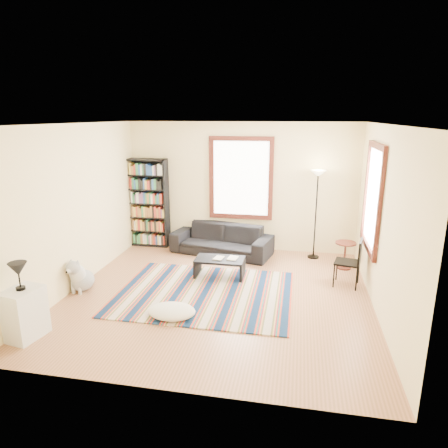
% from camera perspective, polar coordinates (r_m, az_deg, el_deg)
% --- Properties ---
extents(floor, '(5.00, 5.00, 0.10)m').
position_cam_1_polar(floor, '(6.87, -0.79, -10.38)').
color(floor, '#AC704E').
rests_on(floor, ground).
extents(ceiling, '(5.00, 5.00, 0.10)m').
position_cam_1_polar(ceiling, '(6.20, -0.89, 14.57)').
color(ceiling, white).
rests_on(ceiling, floor).
extents(wall_back, '(5.00, 0.10, 2.80)m').
position_cam_1_polar(wall_back, '(8.84, 2.49, 5.33)').
color(wall_back, '#FFE7AB').
rests_on(wall_back, floor).
extents(wall_front, '(5.00, 0.10, 2.80)m').
position_cam_1_polar(wall_front, '(4.03, -8.18, -7.14)').
color(wall_front, '#FFE7AB').
rests_on(wall_front, floor).
extents(wall_left, '(0.10, 5.00, 2.80)m').
position_cam_1_polar(wall_left, '(7.32, -20.81, 2.23)').
color(wall_left, '#FFE7AB').
rests_on(wall_left, floor).
extents(wall_right, '(0.10, 5.00, 2.80)m').
position_cam_1_polar(wall_right, '(6.39, 22.17, 0.31)').
color(wall_right, '#FFE7AB').
rests_on(wall_right, floor).
extents(window_back, '(1.20, 0.06, 1.60)m').
position_cam_1_polar(window_back, '(8.73, 2.43, 6.53)').
color(window_back, white).
rests_on(window_back, wall_back).
extents(window_right, '(0.06, 1.20, 1.60)m').
position_cam_1_polar(window_right, '(7.10, 20.50, 3.54)').
color(window_right, white).
rests_on(window_right, wall_right).
extents(rug, '(2.91, 2.33, 0.02)m').
position_cam_1_polar(rug, '(6.89, -2.75, -9.79)').
color(rug, '#0D2242').
rests_on(rug, floor).
extents(sofa, '(2.29, 1.28, 0.63)m').
position_cam_1_polar(sofa, '(8.68, -0.34, -2.24)').
color(sofa, black).
rests_on(sofa, floor).
extents(bookshelf, '(0.90, 0.30, 2.00)m').
position_cam_1_polar(bookshelf, '(9.23, -10.73, 2.97)').
color(bookshelf, black).
rests_on(bookshelf, floor).
extents(coffee_table, '(1.00, 0.71, 0.36)m').
position_cam_1_polar(coffee_table, '(7.49, -0.61, -6.24)').
color(coffee_table, black).
rests_on(coffee_table, floor).
extents(book_a, '(0.20, 0.25, 0.02)m').
position_cam_1_polar(book_a, '(7.44, -1.37, -4.82)').
color(book_a, beige).
rests_on(book_a, coffee_table).
extents(book_b, '(0.21, 0.26, 0.02)m').
position_cam_1_polar(book_b, '(7.44, 0.60, -4.83)').
color(book_b, beige).
rests_on(book_b, coffee_table).
extents(floor_cushion, '(0.78, 0.63, 0.18)m').
position_cam_1_polar(floor_cushion, '(6.17, -7.46, -12.25)').
color(floor_cushion, silver).
rests_on(floor_cushion, floor).
extents(floor_lamp, '(0.38, 0.38, 1.86)m').
position_cam_1_polar(floor_lamp, '(8.47, 12.97, 1.24)').
color(floor_lamp, black).
rests_on(floor_lamp, floor).
extents(side_table, '(0.53, 0.53, 0.54)m').
position_cam_1_polar(side_table, '(8.20, 16.86, -4.30)').
color(side_table, '#4F1D13').
rests_on(side_table, floor).
extents(folding_chair, '(0.50, 0.48, 0.86)m').
position_cam_1_polar(folding_chair, '(7.36, 17.20, -5.26)').
color(folding_chair, black).
rests_on(folding_chair, floor).
extents(white_cabinet, '(0.46, 0.56, 0.70)m').
position_cam_1_polar(white_cabinet, '(6.12, -26.62, -11.37)').
color(white_cabinet, silver).
rests_on(white_cabinet, floor).
extents(table_lamp, '(0.30, 0.30, 0.38)m').
position_cam_1_polar(table_lamp, '(5.91, -27.25, -6.65)').
color(table_lamp, black).
rests_on(table_lamp, white_cabinet).
extents(dog, '(0.50, 0.65, 0.59)m').
position_cam_1_polar(dog, '(7.32, -19.62, -6.72)').
color(dog, silver).
rests_on(dog, floor).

